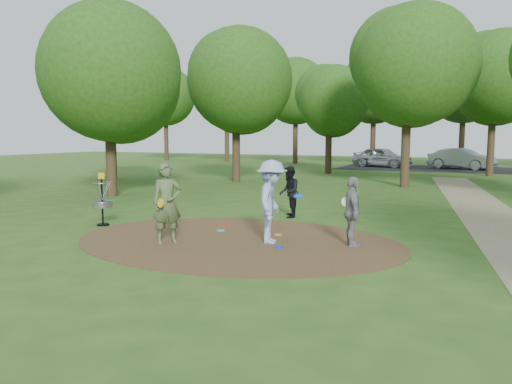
% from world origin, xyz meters
% --- Properties ---
extents(ground, '(100.00, 100.00, 0.00)m').
position_xyz_m(ground, '(0.00, 0.00, 0.00)').
color(ground, '#2D5119').
rests_on(ground, ground).
extents(dirt_clearing, '(8.40, 8.40, 0.02)m').
position_xyz_m(dirt_clearing, '(0.00, 0.00, 0.01)').
color(dirt_clearing, '#47301C').
rests_on(dirt_clearing, ground).
extents(parking_lot, '(14.00, 8.00, 0.01)m').
position_xyz_m(parking_lot, '(2.00, 30.00, 0.00)').
color(parking_lot, black).
rests_on(parking_lot, ground).
extents(player_observer_with_disc, '(0.83, 0.85, 1.96)m').
position_xyz_m(player_observer_with_disc, '(-1.40, -0.94, 0.98)').
color(player_observer_with_disc, '#4D6138').
rests_on(player_observer_with_disc, ground).
extents(player_throwing_with_disc, '(1.34, 1.46, 2.03)m').
position_xyz_m(player_throwing_with_disc, '(0.90, 0.13, 1.02)').
color(player_throwing_with_disc, '#92AADA').
rests_on(player_throwing_with_disc, ground).
extents(player_walking_with_disc, '(0.84, 0.95, 1.64)m').
position_xyz_m(player_walking_with_disc, '(-0.05, 3.87, 0.82)').
color(player_walking_with_disc, black).
rests_on(player_walking_with_disc, ground).
extents(player_waiting_with_disc, '(0.78, 1.06, 1.66)m').
position_xyz_m(player_waiting_with_disc, '(2.78, 0.54, 0.83)').
color(player_waiting_with_disc, gray).
rests_on(player_waiting_with_disc, ground).
extents(disc_ground_cyan, '(0.22, 0.22, 0.02)m').
position_xyz_m(disc_ground_cyan, '(-0.92, 0.90, 0.03)').
color(disc_ground_cyan, '#19CEC0').
rests_on(disc_ground_cyan, dirt_clearing).
extents(disc_ground_blue, '(0.22, 0.22, 0.02)m').
position_xyz_m(disc_ground_blue, '(1.28, -0.33, 0.03)').
color(disc_ground_blue, '#0D2DE8').
rests_on(disc_ground_blue, dirt_clearing).
extents(disc_ground_red, '(0.22, 0.22, 0.02)m').
position_xyz_m(disc_ground_red, '(-1.30, 1.88, 0.03)').
color(disc_ground_red, red).
rests_on(disc_ground_red, dirt_clearing).
extents(car_left, '(5.13, 3.29, 1.62)m').
position_xyz_m(car_left, '(-1.87, 30.26, 0.81)').
color(car_left, '#A0A4A7').
rests_on(car_left, ground).
extents(car_right, '(5.13, 3.37, 1.60)m').
position_xyz_m(car_right, '(4.12, 30.28, 0.80)').
color(car_right, '#9DA0A4').
rests_on(car_right, ground).
extents(disc_ground_orange, '(0.22, 0.22, 0.02)m').
position_xyz_m(disc_ground_orange, '(0.73, 1.00, 0.03)').
color(disc_ground_orange, orange).
rests_on(disc_ground_orange, dirt_clearing).
extents(disc_golf_basket, '(0.63, 0.63, 1.54)m').
position_xyz_m(disc_golf_basket, '(-4.50, 0.30, 0.87)').
color(disc_golf_basket, black).
rests_on(disc_golf_basket, ground).
extents(tree_ring, '(36.64, 45.61, 8.86)m').
position_xyz_m(tree_ring, '(1.44, 7.73, 5.22)').
color(tree_ring, '#332316').
rests_on(tree_ring, ground).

